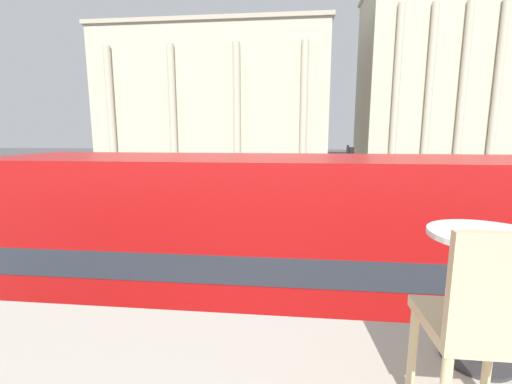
# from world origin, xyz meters

# --- Properties ---
(double_decker_bus) EXTENTS (11.38, 2.72, 3.98)m
(double_decker_bus) POSITION_xyz_m (1.07, 3.82, 2.25)
(double_decker_bus) COLOR black
(double_decker_bus) RESTS_ON ground_plane
(cafe_dining_table) EXTENTS (0.60, 0.60, 0.73)m
(cafe_dining_table) POSITION_xyz_m (1.69, -0.35, 3.68)
(cafe_dining_table) COLOR #2D2D30
(cafe_dining_table) RESTS_ON cafe_floor_slab
(cafe_chair_0) EXTENTS (0.40, 0.40, 0.91)m
(cafe_chair_0) POSITION_xyz_m (1.42, -0.87, 3.66)
(cafe_chair_0) COLOR #D1B789
(cafe_chair_0) RESTS_ON cafe_floor_slab
(plaza_building_left) EXTENTS (31.03, 15.75, 18.35)m
(plaza_building_left) POSITION_xyz_m (-10.26, 47.83, 9.18)
(plaza_building_left) COLOR beige
(plaza_building_left) RESTS_ON ground_plane
(plaza_building_right) EXTENTS (31.65, 12.88, 24.93)m
(plaza_building_right) POSITION_xyz_m (26.50, 52.21, 12.45)
(plaza_building_right) COLOR beige
(plaza_building_right) RESTS_ON ground_plane
(traffic_light_near) EXTENTS (0.42, 0.24, 3.29)m
(traffic_light_near) POSITION_xyz_m (3.51, 9.47, 2.17)
(traffic_light_near) COLOR black
(traffic_light_near) RESTS_ON ground_plane
(traffic_light_mid) EXTENTS (0.42, 0.24, 3.87)m
(traffic_light_mid) POSITION_xyz_m (3.34, 14.49, 2.53)
(traffic_light_mid) COLOR black
(traffic_light_mid) RESTS_ON ground_plane
(car_silver) EXTENTS (4.20, 1.93, 1.35)m
(car_silver) POSITION_xyz_m (2.88, 28.78, 0.70)
(car_silver) COLOR black
(car_silver) RESTS_ON ground_plane
(pedestrian_white) EXTENTS (0.32, 0.32, 1.81)m
(pedestrian_white) POSITION_xyz_m (7.93, 30.52, 1.05)
(pedestrian_white) COLOR #282B33
(pedestrian_white) RESTS_ON ground_plane
(pedestrian_grey) EXTENTS (0.32, 0.32, 1.74)m
(pedestrian_grey) POSITION_xyz_m (-5.89, 21.85, 1.00)
(pedestrian_grey) COLOR #282B33
(pedestrian_grey) RESTS_ON ground_plane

